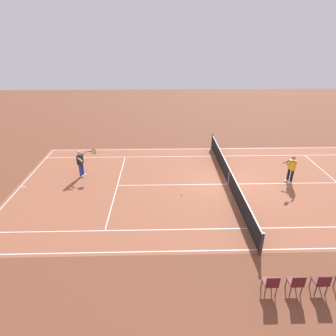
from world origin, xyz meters
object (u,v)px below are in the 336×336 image
(spectator_chair_3, at_px, (271,283))
(spectator_chair_1, at_px, (321,282))
(tennis_net, at_px, (229,177))
(tennis_ball, at_px, (182,194))
(tennis_player_far, at_px, (291,168))
(spectator_chair_2, at_px, (296,282))
(tennis_player_near, at_px, (81,162))

(spectator_chair_3, bearing_deg, spectator_chair_1, 180.00)
(tennis_net, bearing_deg, spectator_chair_1, 100.24)
(tennis_net, bearing_deg, tennis_ball, 22.36)
(spectator_chair_1, distance_m, spectator_chair_3, 1.68)
(tennis_player_far, relative_size, spectator_chair_2, 1.93)
(spectator_chair_1, relative_size, spectator_chair_2, 1.00)
(tennis_net, relative_size, spectator_chair_3, 13.30)
(tennis_net, xyz_separation_m, tennis_player_near, (8.67, -1.26, 0.44))
(tennis_player_far, height_order, spectator_chair_3, tennis_player_far)
(tennis_player_near, relative_size, spectator_chair_3, 1.93)
(tennis_player_near, height_order, spectator_chair_3, tennis_player_near)
(tennis_ball, xyz_separation_m, spectator_chair_3, (-2.48, 6.51, 0.49))
(tennis_ball, height_order, spectator_chair_3, spectator_chair_3)
(tennis_player_near, bearing_deg, spectator_chair_3, 133.18)
(tennis_net, bearing_deg, spectator_chair_2, 94.04)
(spectator_chair_1, xyz_separation_m, spectator_chair_3, (1.68, 0.00, 0.00))
(tennis_ball, relative_size, spectator_chair_2, 0.08)
(tennis_player_far, relative_size, spectator_chair_1, 1.93)
(tennis_net, bearing_deg, tennis_player_far, -177.36)
(spectator_chair_3, bearing_deg, tennis_net, -92.25)
(tennis_player_near, relative_size, tennis_ball, 25.71)
(tennis_player_near, height_order, spectator_chair_2, tennis_player_near)
(tennis_player_far, bearing_deg, spectator_chair_3, 63.52)
(tennis_player_near, distance_m, tennis_ball, 6.42)
(spectator_chair_1, bearing_deg, spectator_chair_2, 0.00)
(spectator_chair_2, xyz_separation_m, spectator_chair_3, (0.84, 0.00, 0.00))
(tennis_ball, distance_m, spectator_chair_1, 7.74)
(tennis_player_near, bearing_deg, tennis_net, 171.73)
(tennis_player_far, bearing_deg, spectator_chair_2, 68.67)
(tennis_net, xyz_separation_m, spectator_chair_1, (-1.38, 7.66, 0.03))
(tennis_player_near, bearing_deg, spectator_chair_1, 138.42)
(spectator_chair_3, bearing_deg, tennis_player_far, -116.48)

